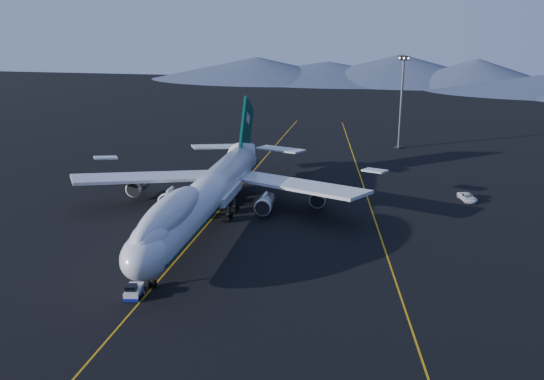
% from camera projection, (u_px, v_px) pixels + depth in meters
% --- Properties ---
extents(ground, '(500.00, 500.00, 0.00)m').
position_uv_depth(ground, '(207.00, 225.00, 110.94)').
color(ground, black).
rests_on(ground, ground).
extents(taxiway_line_main, '(0.25, 220.00, 0.01)m').
position_uv_depth(taxiway_line_main, '(207.00, 225.00, 110.94)').
color(taxiway_line_main, '#E09E0D').
rests_on(taxiway_line_main, ground).
extents(taxiway_line_side, '(28.08, 198.09, 0.01)m').
position_uv_depth(taxiway_line_side, '(374.00, 217.00, 114.91)').
color(taxiway_line_side, '#E09E0D').
rests_on(taxiway_line_side, ground).
extents(boeing_747, '(59.62, 72.43, 19.37)m').
position_uv_depth(boeing_747, '(206.00, 194.00, 109.30)').
color(boeing_747, silver).
rests_on(boeing_747, ground).
extents(pushback_tug, '(3.04, 4.55, 1.84)m').
position_uv_depth(pushback_tug, '(134.00, 292.00, 83.30)').
color(pushback_tug, silver).
rests_on(pushback_tug, ground).
extents(service_van, '(4.05, 6.03, 1.54)m').
position_uv_depth(service_van, '(467.00, 197.00, 124.69)').
color(service_van, white).
rests_on(service_van, ground).
extents(floodlight_mast, '(3.17, 2.38, 25.69)m').
position_uv_depth(floodlight_mast, '(401.00, 102.00, 168.73)').
color(floodlight_mast, black).
rests_on(floodlight_mast, ground).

